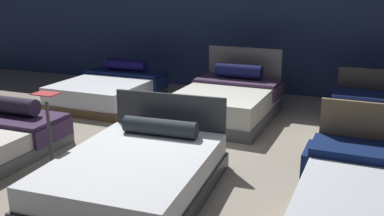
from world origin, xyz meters
TOP-DOWN VIEW (x-y plane):
  - ground_plane at (0.00, 0.00)m, footprint 18.00×18.00m
  - showroom_back_wall at (0.00, 3.90)m, footprint 18.00×0.06m
  - bed_1 at (-0.06, -1.20)m, footprint 1.67×2.19m
  - bed_2 at (2.38, -1.09)m, footprint 1.60×2.07m
  - bed_3 at (-2.36, 1.85)m, footprint 1.66×1.99m
  - bed_4 at (0.03, 1.78)m, footprint 1.55×2.11m
  - bed_5 at (2.39, 1.86)m, footprint 1.58×2.07m
  - price_sign at (-1.20, -1.19)m, footprint 0.28×0.24m

SIDE VIEW (x-z plane):
  - ground_plane at x=0.00m, z-range -0.02..0.00m
  - bed_5 at x=2.39m, z-range -0.20..0.64m
  - bed_1 at x=-0.06m, z-range -0.21..0.66m
  - bed_3 at x=-2.36m, z-range -0.13..0.62m
  - bed_2 at x=2.38m, z-range -0.22..0.75m
  - bed_4 at x=0.03m, z-range -0.26..0.83m
  - price_sign at x=-1.20m, z-range -0.11..0.88m
  - showroom_back_wall at x=0.00m, z-range 0.00..3.50m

